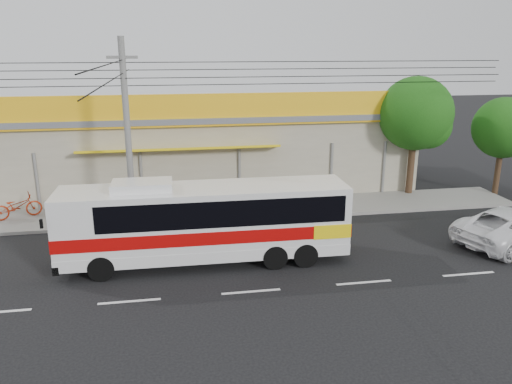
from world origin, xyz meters
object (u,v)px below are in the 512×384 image
motorbike_red (17,206)px  utility_pole (123,73)px  tree_near (418,116)px  coach_bus (209,218)px  tree_far (506,130)px

motorbike_red → utility_pole: utility_pole is taller
motorbike_red → tree_near: size_ratio=0.33×
utility_pole → motorbike_red: bearing=158.5°
coach_bus → tree_far: (16.35, 6.14, 1.88)m
coach_bus → tree_near: 13.85m
coach_bus → tree_near: (11.68, 6.97, 2.62)m
utility_pole → tree_near: size_ratio=5.25×
coach_bus → tree_far: size_ratio=1.99×
coach_bus → tree_far: tree_far is taller
motorbike_red → tree_far: (24.92, -0.03, 2.93)m
tree_near → motorbike_red: bearing=-177.7°
tree_near → tree_far: (4.68, -0.82, -0.74)m
motorbike_red → tree_far: tree_far is taller
utility_pole → tree_far: (19.45, 2.13, -3.24)m
tree_far → utility_pole: bearing=-173.8°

